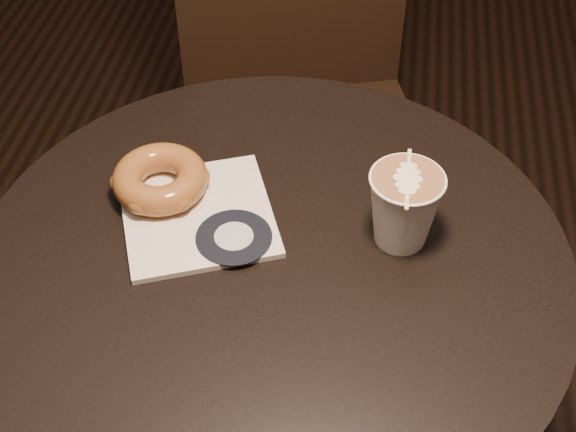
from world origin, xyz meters
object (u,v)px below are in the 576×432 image
at_px(cafe_table, 274,354).
at_px(pastry_bag, 198,215).
at_px(chair, 300,70).
at_px(doughnut, 160,179).
at_px(latte_cup, 404,209).

bearing_deg(cafe_table, pastry_bag, 154.79).
distance_m(cafe_table, pastry_bag, 0.23).
xyz_separation_m(chair, doughnut, (-0.11, -0.51, 0.18)).
distance_m(chair, latte_cup, 0.61).
xyz_separation_m(pastry_bag, doughnut, (-0.05, 0.03, 0.02)).
bearing_deg(cafe_table, latte_cup, 18.10).
bearing_deg(cafe_table, doughnut, 152.29).
height_order(chair, doughnut, chair).
distance_m(cafe_table, latte_cup, 0.29).
bearing_deg(latte_cup, chair, 109.21).
height_order(cafe_table, doughnut, doughnut).
bearing_deg(chair, pastry_bag, -113.40).
bearing_deg(doughnut, chair, 78.04).
bearing_deg(doughnut, latte_cup, -6.02).
distance_m(doughnut, latte_cup, 0.30).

